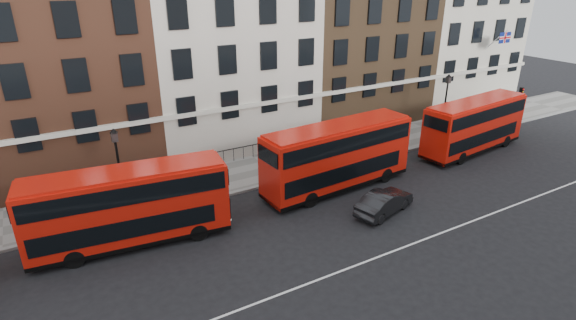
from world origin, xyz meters
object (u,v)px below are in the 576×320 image
bus_d (474,125)px  car_front (384,202)px  bus_c (337,155)px  bus_b (128,206)px  traffic_light (520,98)px

bus_d → car_front: (-12.50, -4.07, -1.56)m
bus_c → bus_d: 13.05m
bus_b → bus_c: bus_c is taller
bus_b → traffic_light: bus_b is taller
bus_c → car_front: (0.55, -4.07, -1.67)m
bus_b → car_front: bus_b is taller
bus_d → car_front: 13.24m
car_front → traffic_light: size_ratio=1.28×
bus_d → traffic_light: bearing=10.2°
traffic_light → car_front: bearing=-162.7°
bus_c → bus_b: bearing=176.2°
bus_b → bus_d: bearing=6.8°
bus_d → traffic_light: size_ratio=3.11×
bus_c → car_front: size_ratio=2.53×
bus_c → bus_d: (13.05, -0.00, -0.11)m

